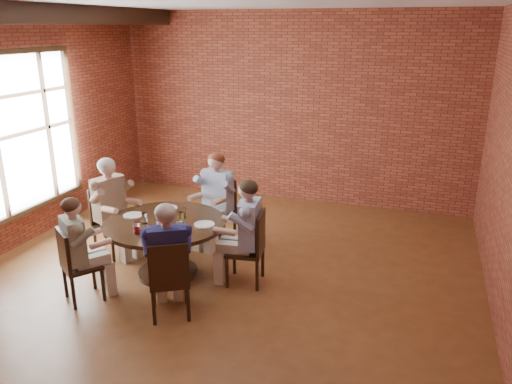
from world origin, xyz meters
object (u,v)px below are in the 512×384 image
(chair_c, at_px, (109,218))
(diner_e, at_px, (168,260))
(dining_table, at_px, (166,237))
(diner_a, at_px, (245,233))
(chair_a, at_px, (252,246))
(diner_c, at_px, (113,207))
(chair_d, at_px, (74,263))
(chair_b, at_px, (219,209))
(diner_b, at_px, (216,200))
(chair_e, at_px, (169,277))
(diner_d, at_px, (80,250))
(smartphone, at_px, (182,236))

(chair_c, height_order, diner_e, diner_e)
(chair_c, relative_size, diner_e, 0.73)
(dining_table, xyz_separation_m, diner_a, (1.04, 0.14, 0.15))
(chair_a, distance_m, chair_c, 2.24)
(chair_c, height_order, diner_c, diner_c)
(chair_d, bearing_deg, chair_b, -77.20)
(chair_b, relative_size, diner_b, 0.70)
(diner_c, height_order, diner_e, diner_c)
(chair_a, xyz_separation_m, diner_e, (-0.63, -0.99, 0.16))
(dining_table, bearing_deg, diner_b, 78.96)
(diner_b, relative_size, chair_e, 1.48)
(dining_table, bearing_deg, diner_d, -125.97)
(chair_a, bearing_deg, chair_c, -102.97)
(diner_d, height_order, smartphone, diner_d)
(dining_table, xyz_separation_m, smartphone, (0.42, -0.36, 0.23))
(dining_table, distance_m, chair_d, 1.17)
(chair_b, distance_m, diner_d, 2.26)
(diner_b, bearing_deg, diner_e, -70.76)
(chair_b, relative_size, chair_c, 0.99)
(diner_a, relative_size, diner_d, 1.06)
(chair_d, bearing_deg, chair_e, -142.77)
(chair_a, height_order, chair_b, chair_b)
(chair_d, height_order, chair_e, chair_e)
(diner_e, bearing_deg, diner_a, -149.56)
(chair_b, bearing_deg, diner_e, -71.62)
(chair_d, xyz_separation_m, smartphone, (1.10, 0.58, 0.26))
(chair_b, bearing_deg, diner_c, -134.06)
(diner_a, height_order, diner_d, diner_a)
(diner_c, bearing_deg, diner_b, -39.52)
(chair_e, bearing_deg, chair_c, -68.45)
(chair_a, distance_m, chair_b, 1.38)
(dining_table, distance_m, chair_e, 1.07)
(diner_b, distance_m, diner_e, 1.98)
(chair_a, distance_m, diner_a, 0.19)
(diner_a, height_order, chair_c, diner_a)
(diner_a, relative_size, diner_c, 0.97)
(chair_a, relative_size, diner_c, 0.68)
(chair_c, xyz_separation_m, diner_c, (0.09, -0.03, 0.18))
(diner_d, bearing_deg, diner_c, -36.73)
(dining_table, xyz_separation_m, chair_d, (-0.68, -0.94, -0.03))
(chair_c, bearing_deg, chair_a, -77.34)
(diner_d, distance_m, smartphone, 1.18)
(smartphone, bearing_deg, diner_d, -178.35)
(diner_a, xyz_separation_m, smartphone, (-0.62, -0.50, 0.07))
(diner_d, bearing_deg, chair_a, -113.84)
(diner_a, xyz_separation_m, diner_c, (-2.05, 0.20, 0.02))
(dining_table, distance_m, diner_b, 1.15)
(diner_b, relative_size, diner_e, 1.04)
(chair_b, xyz_separation_m, smartphone, (0.18, -1.56, 0.23))
(diner_b, height_order, diner_c, diner_c)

